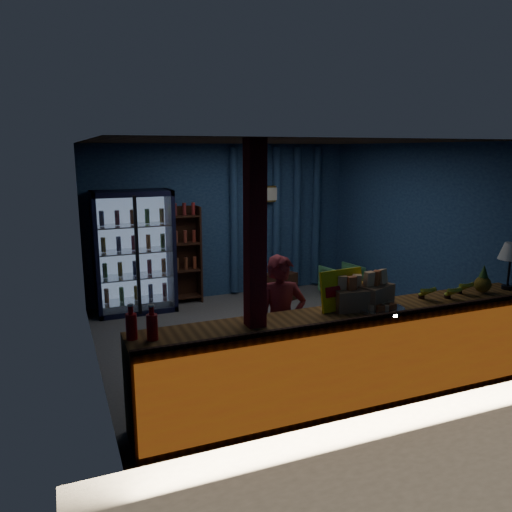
{
  "coord_description": "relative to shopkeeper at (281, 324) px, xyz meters",
  "views": [
    {
      "loc": [
        -2.65,
        -5.86,
        2.5
      ],
      "look_at": [
        -0.35,
        -0.2,
        1.2
      ],
      "focal_mm": 35.0,
      "sensor_mm": 36.0,
      "label": 1
    }
  ],
  "objects": [
    {
      "name": "ground",
      "position": [
        0.55,
        1.39,
        -0.73
      ],
      "size": [
        4.6,
        4.6,
        0.0
      ],
      "primitive_type": "plane",
      "color": "#515154",
      "rests_on": "ground"
    },
    {
      "name": "room_walls",
      "position": [
        0.55,
        1.39,
        0.84
      ],
      "size": [
        4.6,
        4.6,
        4.6
      ],
      "color": "navy",
      "rests_on": "ground"
    },
    {
      "name": "counter",
      "position": [
        0.55,
        -0.52,
        -0.25
      ],
      "size": [
        4.4,
        0.57,
        0.99
      ],
      "color": "brown",
      "rests_on": "ground"
    },
    {
      "name": "support_post",
      "position": [
        -0.5,
        -0.51,
        0.57
      ],
      "size": [
        0.16,
        0.16,
        2.6
      ],
      "primitive_type": "cube",
      "color": "maroon",
      "rests_on": "ground"
    },
    {
      "name": "beverage_cooler",
      "position": [
        -1.0,
        3.31,
        0.21
      ],
      "size": [
        1.2,
        0.62,
        1.9
      ],
      "color": "black",
      "rests_on": "ground"
    },
    {
      "name": "bottle_shelf",
      "position": [
        -0.15,
        3.45,
        0.07
      ],
      "size": [
        0.5,
        0.28,
        1.6
      ],
      "color": "#391E12",
      "rests_on": "ground"
    },
    {
      "name": "curtain_folds",
      "position": [
        1.55,
        3.53,
        0.57
      ],
      "size": [
        1.74,
        0.14,
        2.5
      ],
      "color": "navy",
      "rests_on": "room_walls"
    },
    {
      "name": "framed_picture",
      "position": [
        1.4,
        3.48,
        1.02
      ],
      "size": [
        0.36,
        0.04,
        0.28
      ],
      "color": "#BF8B2F",
      "rests_on": "room_walls"
    },
    {
      "name": "shopkeeper",
      "position": [
        0.0,
        0.0,
        0.0
      ],
      "size": [
        0.57,
        0.42,
        1.45
      ],
      "primitive_type": "imported",
      "rotation": [
        0.0,
        0.0,
        -0.14
      ],
      "color": "maroon",
      "rests_on": "ground"
    },
    {
      "name": "green_chair",
      "position": [
        2.45,
        2.76,
        -0.45
      ],
      "size": [
        0.68,
        0.69,
        0.54
      ],
      "primitive_type": "imported",
      "rotation": [
        0.0,
        0.0,
        3.32
      ],
      "color": "#57AE68",
      "rests_on": "ground"
    },
    {
      "name": "side_table",
      "position": [
        1.34,
        2.92,
        -0.49
      ],
      "size": [
        0.62,
        0.54,
        0.56
      ],
      "color": "#391E12",
      "rests_on": "ground"
    },
    {
      "name": "yellow_sign",
      "position": [
        0.47,
        -0.4,
        0.42
      ],
      "size": [
        0.51,
        0.16,
        0.4
      ],
      "color": "yellow",
      "rests_on": "counter"
    },
    {
      "name": "soda_bottles",
      "position": [
        -1.5,
        -0.47,
        0.35
      ],
      "size": [
        0.25,
        0.17,
        0.3
      ],
      "color": "#B10B0F",
      "rests_on": "counter"
    },
    {
      "name": "snack_box_left",
      "position": [
        0.81,
        -0.44,
        0.36
      ],
      "size": [
        0.44,
        0.4,
        0.37
      ],
      "color": "#9E6E4C",
      "rests_on": "counter"
    },
    {
      "name": "snack_box_centre",
      "position": [
        0.54,
        -0.43,
        0.35
      ],
      "size": [
        0.36,
        0.31,
        0.34
      ],
      "color": "#9E6E4C",
      "rests_on": "counter"
    },
    {
      "name": "pastry_tray",
      "position": [
        0.81,
        -0.58,
        0.25
      ],
      "size": [
        0.48,
        0.48,
        0.08
      ],
      "color": "silver",
      "rests_on": "counter"
    },
    {
      "name": "banana_bunches",
      "position": [
        1.71,
        -0.48,
        0.31
      ],
      "size": [
        0.75,
        0.29,
        0.16
      ],
      "color": "yellow",
      "rests_on": "counter"
    },
    {
      "name": "table_lamp",
      "position": [
        2.6,
        -0.49,
        0.64
      ],
      "size": [
        0.27,
        0.27,
        0.54
      ],
      "color": "black",
      "rests_on": "counter"
    },
    {
      "name": "pineapple",
      "position": [
        2.21,
        -0.5,
        0.35
      ],
      "size": [
        0.18,
        0.18,
        0.31
      ],
      "color": "olive",
      "rests_on": "counter"
    }
  ]
}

